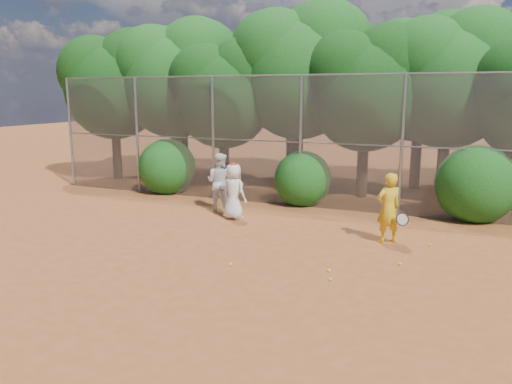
% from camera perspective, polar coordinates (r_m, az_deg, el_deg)
% --- Properties ---
extents(ground, '(80.00, 80.00, 0.00)m').
position_cam_1_polar(ground, '(9.92, -0.28, -9.33)').
color(ground, '#954B21').
rests_on(ground, ground).
extents(fence_back, '(20.05, 0.09, 4.03)m').
position_cam_1_polar(fence_back, '(15.09, 8.31, 5.72)').
color(fence_back, gray).
rests_on(fence_back, ground).
extents(tree_0, '(4.38, 3.81, 6.00)m').
position_cam_1_polar(tree_0, '(21.12, -15.84, 12.10)').
color(tree_0, black).
rests_on(tree_0, ground).
extents(tree_1, '(4.64, 4.03, 6.35)m').
position_cam_1_polar(tree_1, '(20.10, -9.21, 13.10)').
color(tree_1, black).
rests_on(tree_1, ground).
extents(tree_2, '(3.99, 3.47, 5.47)m').
position_cam_1_polar(tree_2, '(18.26, -3.56, 11.59)').
color(tree_2, black).
rests_on(tree_2, ground).
extents(tree_3, '(4.89, 4.26, 6.70)m').
position_cam_1_polar(tree_3, '(18.28, 5.16, 14.11)').
color(tree_3, black).
rests_on(tree_3, ground).
extents(tree_4, '(4.19, 3.64, 5.73)m').
position_cam_1_polar(tree_4, '(17.06, 12.65, 11.94)').
color(tree_4, black).
rests_on(tree_4, ground).
extents(tree_5, '(4.51, 3.92, 6.17)m').
position_cam_1_polar(tree_5, '(17.60, 21.41, 12.37)').
color(tree_5, black).
rests_on(tree_5, ground).
extents(tree_9, '(4.83, 4.20, 6.62)m').
position_cam_1_polar(tree_9, '(22.59, -8.27, 13.37)').
color(tree_9, black).
rests_on(tree_9, ground).
extents(tree_10, '(5.15, 4.48, 7.06)m').
position_cam_1_polar(tree_10, '(20.69, 4.38, 14.45)').
color(tree_10, black).
rests_on(tree_10, ground).
extents(tree_11, '(4.64, 4.03, 6.35)m').
position_cam_1_polar(tree_11, '(19.26, 18.55, 12.75)').
color(tree_11, black).
rests_on(tree_11, ground).
extents(bush_0, '(2.00, 2.00, 2.00)m').
position_cam_1_polar(bush_0, '(17.87, -10.12, 3.13)').
color(bush_0, '#124A13').
rests_on(bush_0, ground).
extents(bush_1, '(1.80, 1.80, 1.80)m').
position_cam_1_polar(bush_1, '(15.77, 5.36, 1.80)').
color(bush_1, '#124A13').
rests_on(bush_1, ground).
extents(bush_2, '(2.20, 2.20, 2.20)m').
position_cam_1_polar(bush_2, '(15.04, 23.86, 1.18)').
color(bush_2, '#124A13').
rests_on(bush_2, ground).
extents(player_yellow, '(0.88, 0.69, 1.67)m').
position_cam_1_polar(player_yellow, '(12.08, 14.91, -1.80)').
color(player_yellow, gold).
rests_on(player_yellow, ground).
extents(player_teen, '(0.87, 0.68, 1.60)m').
position_cam_1_polar(player_teen, '(13.90, -2.57, 0.09)').
color(player_teen, white).
rests_on(player_teen, ground).
extents(player_white, '(0.90, 0.78, 1.74)m').
position_cam_1_polar(player_white, '(14.93, -4.16, 1.16)').
color(player_white, white).
rests_on(player_white, ground).
extents(ball_0, '(0.07, 0.07, 0.07)m').
position_cam_1_polar(ball_0, '(9.65, 8.49, -9.87)').
color(ball_0, yellow).
rests_on(ball_0, ground).
extents(ball_1, '(0.07, 0.07, 0.07)m').
position_cam_1_polar(ball_1, '(10.77, 16.11, -7.91)').
color(ball_1, yellow).
rests_on(ball_1, ground).
extents(ball_2, '(0.07, 0.07, 0.07)m').
position_cam_1_polar(ball_2, '(10.10, 8.32, -8.88)').
color(ball_2, yellow).
rests_on(ball_2, ground).
extents(ball_4, '(0.07, 0.07, 0.07)m').
position_cam_1_polar(ball_4, '(10.35, -2.94, -8.25)').
color(ball_4, yellow).
rests_on(ball_4, ground).
extents(ball_5, '(0.07, 0.07, 0.07)m').
position_cam_1_polar(ball_5, '(12.29, 19.23, -5.71)').
color(ball_5, yellow).
rests_on(ball_5, ground).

